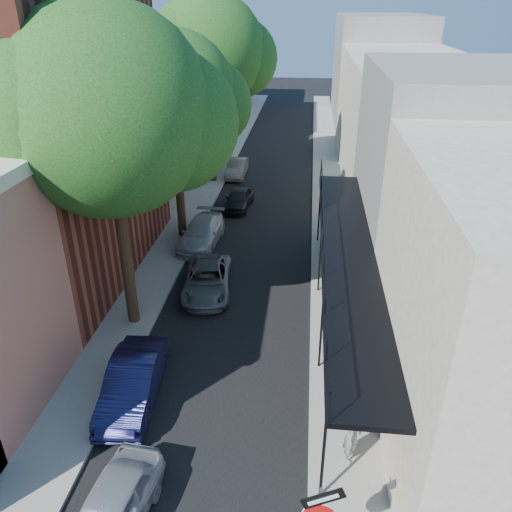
% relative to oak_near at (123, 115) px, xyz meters
% --- Properties ---
extents(road_surface, '(6.00, 64.00, 0.01)m').
position_rel_oak_near_xyz_m(road_surface, '(3.37, 19.74, -7.87)').
color(road_surface, black).
rests_on(road_surface, ground).
extents(sidewalk_left, '(2.00, 64.00, 0.12)m').
position_rel_oak_near_xyz_m(sidewalk_left, '(-0.63, 19.74, -7.82)').
color(sidewalk_left, gray).
rests_on(sidewalk_left, ground).
extents(sidewalk_right, '(2.00, 64.00, 0.12)m').
position_rel_oak_near_xyz_m(sidewalk_right, '(7.37, 19.74, -7.82)').
color(sidewalk_right, gray).
rests_on(sidewalk_right, ground).
extents(buildings_left, '(10.10, 59.10, 12.00)m').
position_rel_oak_near_xyz_m(buildings_left, '(-5.93, 18.50, -2.94)').
color(buildings_left, '#B8735E').
rests_on(buildings_left, ground).
extents(buildings_right, '(9.80, 55.00, 10.00)m').
position_rel_oak_near_xyz_m(buildings_right, '(12.36, 19.23, -3.45)').
color(buildings_right, beige).
rests_on(buildings_right, ground).
extents(oak_near, '(7.48, 6.80, 11.42)m').
position_rel_oak_near_xyz_m(oak_near, '(0.00, 0.00, 0.00)').
color(oak_near, '#2E2112').
rests_on(oak_near, ground).
extents(oak_mid, '(6.60, 6.00, 10.20)m').
position_rel_oak_near_xyz_m(oak_mid, '(-0.05, 7.97, -0.82)').
color(oak_mid, '#2E2112').
rests_on(oak_mid, ground).
extents(oak_far, '(7.70, 7.00, 11.90)m').
position_rel_oak_near_xyz_m(oak_far, '(0.01, 17.01, 0.38)').
color(oak_far, '#2E2112').
rests_on(oak_far, ground).
extents(parked_car_b, '(1.72, 4.20, 1.35)m').
position_rel_oak_near_xyz_m(parked_car_b, '(0.93, -4.33, -7.20)').
color(parked_car_b, '#13143D').
rests_on(parked_car_b, ground).
extents(parked_car_c, '(2.37, 4.38, 1.17)m').
position_rel_oak_near_xyz_m(parked_car_c, '(1.97, 2.32, -7.30)').
color(parked_car_c, '#5C5F64').
rests_on(parked_car_c, ground).
extents(parked_car_d, '(2.01, 4.46, 1.27)m').
position_rel_oak_near_xyz_m(parked_car_d, '(0.77, 6.90, -7.24)').
color(parked_car_d, '#BBBABF').
rests_on(parked_car_d, ground).
extents(parked_car_e, '(1.67, 3.57, 1.18)m').
position_rel_oak_near_xyz_m(parked_car_e, '(1.97, 12.10, -7.29)').
color(parked_car_e, black).
rests_on(parked_car_e, ground).
extents(parked_car_f, '(1.27, 3.63, 1.19)m').
position_rel_oak_near_xyz_m(parked_car_f, '(0.99, 18.13, -7.28)').
color(parked_car_f, gray).
rests_on(parked_car_f, ground).
extents(pedestrian, '(0.53, 0.70, 1.75)m').
position_rel_oak_near_xyz_m(pedestrian, '(7.48, -6.03, -6.88)').
color(pedestrian, slate).
rests_on(pedestrian, sidewalk_right).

